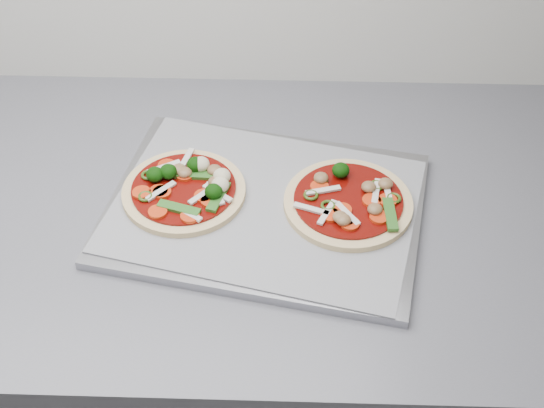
{
  "coord_description": "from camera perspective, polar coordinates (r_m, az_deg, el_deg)",
  "views": [
    {
      "loc": [
        0.42,
        0.56,
        1.62
      ],
      "look_at": [
        0.4,
        1.27,
        0.93
      ],
      "focal_mm": 50.0,
      "sensor_mm": 36.0,
      "label": 1
    }
  ],
  "objects": [
    {
      "name": "pizza_right",
      "position": [
        1.01,
        5.82,
        0.18
      ],
      "size": [
        0.19,
        0.19,
        0.03
      ],
      "rotation": [
        0.0,
        0.0,
        -0.12
      ],
      "color": "#D4B879",
      "rests_on": "parchment"
    },
    {
      "name": "baking_tray",
      "position": [
        1.02,
        -0.55,
        -0.37
      ],
      "size": [
        0.46,
        0.38,
        0.01
      ],
      "primitive_type": "cube",
      "rotation": [
        0.0,
        0.0,
        -0.19
      ],
      "color": "#95959B",
      "rests_on": "countertop"
    },
    {
      "name": "pizza_left",
      "position": [
        1.03,
        -6.46,
        1.25
      ],
      "size": [
        0.21,
        0.21,
        0.03
      ],
      "rotation": [
        0.0,
        0.0,
        -0.34
      ],
      "color": "#D4B879",
      "rests_on": "parchment"
    },
    {
      "name": "base_cabinet",
      "position": [
        1.46,
        -16.22,
        -13.26
      ],
      "size": [
        3.6,
        0.6,
        0.86
      ],
      "primitive_type": "cube",
      "color": "beige",
      "rests_on": "ground"
    },
    {
      "name": "parchment",
      "position": [
        1.01,
        -0.55,
        -0.06
      ],
      "size": [
        0.45,
        0.37,
        0.0
      ],
      "primitive_type": "cube",
      "rotation": [
        0.0,
        0.0,
        -0.24
      ],
      "color": "gray",
      "rests_on": "baking_tray"
    }
  ]
}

